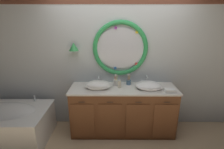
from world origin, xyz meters
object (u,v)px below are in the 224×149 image
toothbrush_holder_left (116,82)px  soap_dispenser (119,84)px  bathtub (3,122)px  folded_hand_towel (170,90)px  toothbrush_holder_right (129,82)px  sink_basin_left (98,85)px  sink_basin_right (149,85)px

toothbrush_holder_left → soap_dispenser: size_ratio=1.39×
bathtub → folded_hand_towel: size_ratio=8.35×
toothbrush_holder_right → soap_dispenser: bearing=-139.7°
sink_basin_left → folded_hand_towel: (1.21, -0.15, -0.04)m
sink_basin_right → soap_dispenser: (-0.51, 0.04, 0.02)m
bathtub → toothbrush_holder_left: (1.94, 0.38, 0.60)m
sink_basin_right → folded_hand_towel: sink_basin_right is taller
toothbrush_holder_right → folded_hand_towel: size_ratio=1.12×
sink_basin_left → sink_basin_right: (0.89, 0.00, -0.01)m
bathtub → toothbrush_holder_right: size_ratio=7.48×
soap_dispenser → folded_hand_towel: size_ratio=0.85×
sink_basin_left → folded_hand_towel: sink_basin_left is taller
toothbrush_holder_right → toothbrush_holder_left: bearing=-168.1°
sink_basin_left → toothbrush_holder_right: 0.58m
sink_basin_left → soap_dispenser: (0.37, 0.04, 0.01)m
toothbrush_holder_right → folded_hand_towel: toothbrush_holder_right is taller
sink_basin_right → toothbrush_holder_right: bearing=151.2°
sink_basin_left → soap_dispenser: soap_dispenser is taller
sink_basin_left → soap_dispenser: size_ratio=2.81×
toothbrush_holder_left → folded_hand_towel: size_ratio=1.18×
bathtub → soap_dispenser: 2.12m
sink_basin_left → folded_hand_towel: size_ratio=2.39×
folded_hand_towel → toothbrush_holder_right: bearing=153.3°
bathtub → sink_basin_left: (1.64, 0.24, 0.60)m
sink_basin_right → soap_dispenser: soap_dispenser is taller
toothbrush_holder_left → folded_hand_towel: bearing=-17.3°
bathtub → soap_dispenser: (2.01, 0.28, 0.61)m
soap_dispenser → sink_basin_left: bearing=-174.6°
bathtub → sink_basin_right: sink_basin_right is taller
folded_hand_towel → soap_dispenser: bearing=167.7°
toothbrush_holder_left → bathtub: bearing=-169.0°
sink_basin_right → soap_dispenser: size_ratio=2.92×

